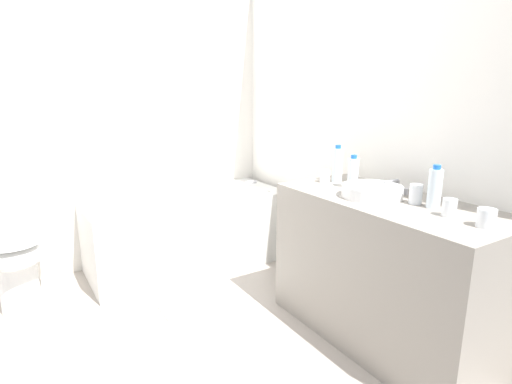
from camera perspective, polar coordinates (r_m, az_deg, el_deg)
name	(u,v)px	position (r m, az deg, el deg)	size (l,w,h in m)	color
ground_plane	(137,361)	(2.45, -16.12, -21.57)	(4.11, 4.11, 0.00)	#9E9389
wall_back_tiled	(71,115)	(3.40, -24.29, 9.75)	(3.51, 0.10, 2.44)	white
wall_right_mirror	(366,118)	(2.85, 15.07, 9.90)	(0.10, 3.12, 2.44)	white
bathtub	(188,228)	(3.39, -9.45, -4.95)	(1.55, 0.67, 1.37)	silver
toilet	(15,255)	(3.08, -30.42, -7.58)	(0.37, 0.50, 0.69)	white
vanity_counter	(384,271)	(2.45, 17.36, -10.42)	(0.58, 1.29, 0.83)	gray
sink_basin	(372,191)	(2.34, 15.80, 0.11)	(0.33, 0.33, 0.07)	white
sink_faucet	(396,187)	(2.48, 18.79, 0.71)	(0.12, 0.15, 0.08)	#B4B4B9
water_bottle_0	(435,188)	(2.21, 23.55, 0.50)	(0.07, 0.07, 0.22)	silver
water_bottle_1	(337,165)	(2.66, 11.22, 3.73)	(0.07, 0.07, 0.24)	silver
water_bottle_2	(353,173)	(2.51, 13.31, 2.61)	(0.06, 0.06, 0.20)	silver
drinking_glass_0	(325,176)	(2.64, 9.52, 2.18)	(0.06, 0.06, 0.08)	white
drinking_glass_1	(486,218)	(2.02, 29.33, -3.16)	(0.08, 0.08, 0.08)	white
drinking_glass_2	(449,208)	(2.10, 25.25, -1.97)	(0.06, 0.06, 0.08)	white
drinking_glass_3	(416,194)	(2.27, 21.29, -0.28)	(0.07, 0.07, 0.10)	white
bath_mat	(199,298)	(2.96, -7.95, -14.30)	(0.57, 0.40, 0.01)	white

